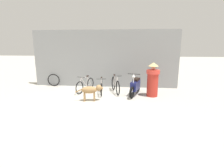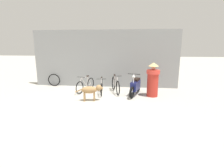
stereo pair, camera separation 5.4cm
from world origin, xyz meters
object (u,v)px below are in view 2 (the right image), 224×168
(motorcycle, at_px, (135,86))
(spare_tire_left, at_px, (54,80))
(bicycle_2, at_px, (116,85))
(stray_dog, at_px, (91,90))
(person_in_robes, at_px, (153,80))
(bicycle_0, at_px, (85,85))
(bicycle_1, at_px, (102,87))

(motorcycle, relative_size, spare_tire_left, 2.45)
(bicycle_2, distance_m, stray_dog, 1.78)
(motorcycle, relative_size, person_in_robes, 1.11)
(motorcycle, bearing_deg, stray_dog, -43.96)
(bicycle_0, distance_m, bicycle_1, 0.92)
(stray_dog, height_order, person_in_robes, person_in_robes)
(bicycle_1, bearing_deg, person_in_robes, 75.94)
(stray_dog, distance_m, person_in_robes, 2.94)
(spare_tire_left, bearing_deg, motorcycle, -16.00)
(person_in_robes, bearing_deg, bicycle_1, -35.28)
(bicycle_1, relative_size, bicycle_2, 0.99)
(spare_tire_left, bearing_deg, stray_dog, -41.40)
(bicycle_0, height_order, bicycle_1, bicycle_0)
(bicycle_1, xyz_separation_m, bicycle_2, (0.69, 0.24, 0.04))
(bicycle_0, height_order, spare_tire_left, bicycle_0)
(bicycle_1, bearing_deg, motorcycle, 77.25)
(motorcycle, bearing_deg, bicycle_2, -94.91)
(spare_tire_left, bearing_deg, bicycle_1, -21.74)
(motorcycle, distance_m, spare_tire_left, 4.98)
(bicycle_1, bearing_deg, bicycle_0, -111.08)
(motorcycle, bearing_deg, person_in_robes, 96.85)
(bicycle_2, bearing_deg, person_in_robes, 57.12)
(bicycle_0, distance_m, bicycle_2, 1.59)
(bicycle_0, height_order, motorcycle, motorcycle)
(bicycle_2, bearing_deg, bicycle_0, -106.21)
(spare_tire_left, bearing_deg, person_in_robes, -15.01)
(bicycle_1, height_order, spare_tire_left, bicycle_1)
(bicycle_2, height_order, person_in_robes, person_in_robes)
(stray_dog, relative_size, spare_tire_left, 1.67)
(bicycle_1, bearing_deg, bicycle_2, 101.05)
(bicycle_2, xyz_separation_m, motorcycle, (1.01, -0.38, 0.06))
(stray_dog, bearing_deg, motorcycle, 21.17)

